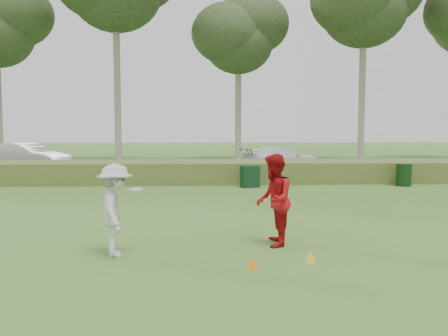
{
  "coord_description": "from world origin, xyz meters",
  "views": [
    {
      "loc": [
        -0.7,
        -10.03,
        2.53
      ],
      "look_at": [
        0.0,
        4.0,
        1.3
      ],
      "focal_mm": 40.0,
      "sensor_mm": 36.0,
      "label": 1
    }
  ],
  "objects": [
    {
      "name": "ground",
      "position": [
        0.0,
        0.0,
        0.0
      ],
      "size": [
        120.0,
        120.0,
        0.0
      ],
      "primitive_type": "plane",
      "color": "#396923",
      "rests_on": "ground"
    },
    {
      "name": "car_right",
      "position": [
        3.73,
        16.39,
        0.7
      ],
      "size": [
        4.79,
        3.42,
        1.29
      ],
      "primitive_type": "imported",
      "rotation": [
        0.0,
        0.0,
        1.98
      ],
      "color": "white",
      "rests_on": "park_road"
    },
    {
      "name": "trash_bin",
      "position": [
        7.71,
        9.96,
        0.46
      ],
      "size": [
        0.81,
        0.81,
        0.92
      ],
      "primitive_type": "cylinder",
      "rotation": [
        0.0,
        0.0,
        -0.42
      ],
      "color": "black",
      "rests_on": "ground"
    },
    {
      "name": "tree_4",
      "position": [
        2.0,
        24.5,
        8.59
      ],
      "size": [
        6.24,
        6.24,
        11.5
      ],
      "color": "gray",
      "rests_on": "ground"
    },
    {
      "name": "tree_5",
      "position": [
        10.0,
        22.5,
        10.47
      ],
      "size": [
        7.28,
        7.28,
        14.0
      ],
      "color": "gray",
      "rests_on": "ground"
    },
    {
      "name": "car_mid",
      "position": [
        -9.61,
        16.27,
        0.82
      ],
      "size": [
        4.87,
        3.26,
        1.52
      ],
      "primitive_type": "imported",
      "rotation": [
        0.0,
        0.0,
        1.17
      ],
      "color": "silver",
      "rests_on": "park_road"
    },
    {
      "name": "player_red",
      "position": [
        0.84,
        0.16,
        0.96
      ],
      "size": [
        0.85,
        1.03,
        1.92
      ],
      "primitive_type": "imported",
      "rotation": [
        0.0,
        0.0,
        -1.71
      ],
      "color": "#A60E12",
      "rests_on": "ground"
    },
    {
      "name": "player_white",
      "position": [
        -2.32,
        -0.47,
        0.89
      ],
      "size": [
        0.96,
        1.25,
        1.78
      ],
      "rotation": [
        0.0,
        0.0,
        1.74
      ],
      "color": "silver",
      "rests_on": "ground"
    },
    {
      "name": "cone_orange",
      "position": [
        0.23,
        -1.51,
        0.11
      ],
      "size": [
        0.2,
        0.2,
        0.22
      ],
      "primitive_type": "cone",
      "color": "orange",
      "rests_on": "ground"
    },
    {
      "name": "park_road",
      "position": [
        0.0,
        17.0,
        0.03
      ],
      "size": [
        80.0,
        6.0,
        0.06
      ],
      "primitive_type": "cube",
      "color": "#2D2D2D",
      "rests_on": "ground"
    },
    {
      "name": "utility_cabinet",
      "position": [
        1.34,
        9.86,
        0.44
      ],
      "size": [
        0.81,
        0.66,
        0.87
      ],
      "primitive_type": "cube",
      "rotation": [
        0.0,
        0.0,
        0.37
      ],
      "color": "black",
      "rests_on": "ground"
    },
    {
      "name": "cone_yellow",
      "position": [
        1.33,
        -1.13,
        0.11
      ],
      "size": [
        0.2,
        0.2,
        0.23
      ],
      "primitive_type": "cone",
      "color": "yellow",
      "rests_on": "ground"
    },
    {
      "name": "reed_strip",
      "position": [
        0.0,
        12.0,
        0.45
      ],
      "size": [
        80.0,
        3.0,
        0.9
      ],
      "primitive_type": "cube",
      "color": "#4B5E25",
      "rests_on": "ground"
    }
  ]
}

